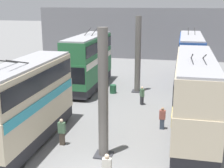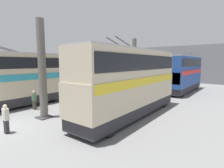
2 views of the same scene
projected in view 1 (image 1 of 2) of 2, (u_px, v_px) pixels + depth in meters
The scene contains 11 objects.
depot_back_wall at pixel (155, 34), 46.30m from camera, with size 0.50×36.00×7.61m.
support_column_near at pixel (103, 97), 16.87m from camera, with size 1.00×1.00×7.23m.
support_column_far at pixel (138, 56), 29.47m from camera, with size 1.00×1.00×7.23m.
bus_left_near at pixel (194, 91), 20.07m from camera, with size 11.32×2.54×5.74m.
bus_left_far at pixel (190, 56), 33.58m from camera, with size 11.06×2.54×5.65m.
bus_right_mid at pixel (26, 99), 18.70m from camera, with size 9.28×2.54×5.65m.
bus_right_far at pixel (88, 59), 30.80m from camera, with size 9.58×2.54×5.90m.
person_by_left_row at pixel (162, 118), 21.25m from camera, with size 0.24×0.42×1.57m.
person_by_right_row at pixel (62, 131), 18.87m from camera, with size 0.26×0.43×1.69m.
person_aisle_midway at pixel (142, 95), 26.30m from camera, with size 0.48×0.43×1.60m.
oil_drum at pixel (113, 89), 29.75m from camera, with size 0.64×0.64×0.81m.
Camera 1 is at (-12.65, -4.00, 8.50)m, focal length 50.00 mm.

